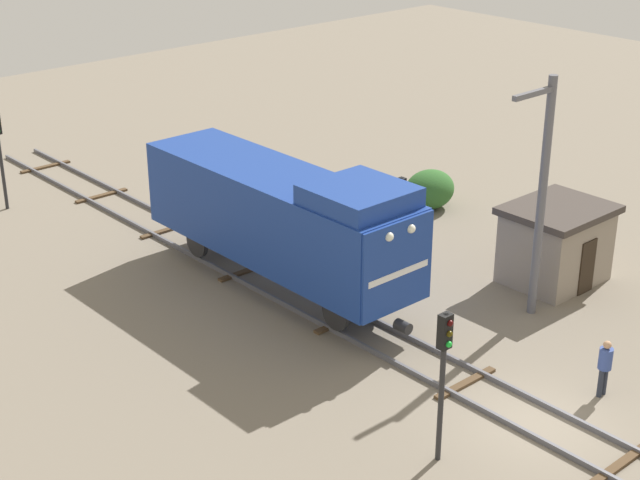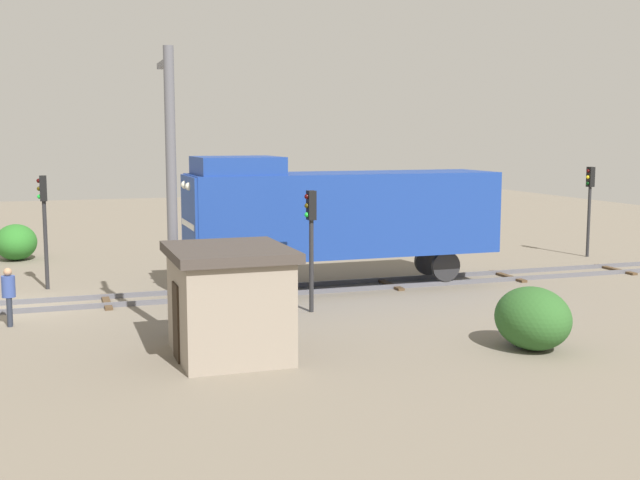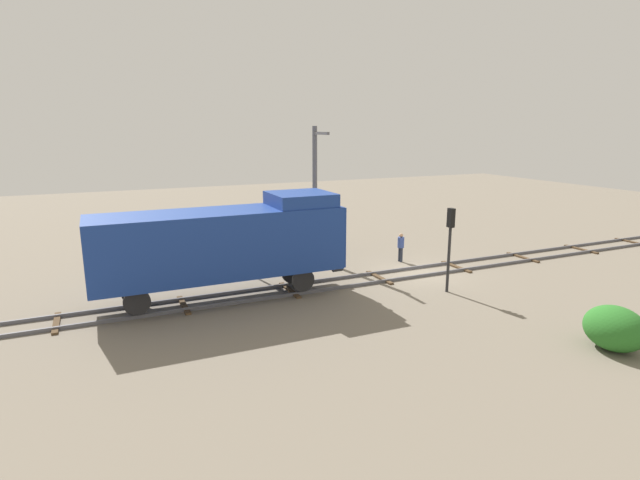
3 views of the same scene
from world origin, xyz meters
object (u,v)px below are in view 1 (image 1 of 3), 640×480
(worker_near_track, at_px, (605,364))
(relay_hut, at_px, (556,243))
(traffic_signal_near, at_px, (444,360))
(catenary_mast, at_px, (541,193))
(locomotive, at_px, (281,214))
(traffic_signal_mid, at_px, (400,210))

(worker_near_track, relative_size, relay_hut, 0.49)
(relay_hut, bearing_deg, worker_near_track, -133.63)
(traffic_signal_near, height_order, catenary_mast, catenary_mast)
(worker_near_track, height_order, relay_hut, relay_hut)
(relay_hut, bearing_deg, locomotive, 143.22)
(traffic_signal_mid, bearing_deg, catenary_mast, -71.02)
(traffic_signal_mid, height_order, catenary_mast, catenary_mast)
(worker_near_track, distance_m, catenary_mast, 5.95)
(traffic_signal_mid, bearing_deg, traffic_signal_near, -130.18)
(worker_near_track, distance_m, relay_hut, 7.40)
(catenary_mast, bearing_deg, worker_near_track, -120.21)
(worker_near_track, bearing_deg, relay_hut, 71.83)
(traffic_signal_mid, relative_size, catenary_mast, 0.48)
(traffic_signal_near, distance_m, traffic_signal_mid, 10.23)
(worker_near_track, bearing_deg, traffic_signal_near, -164.78)
(locomotive, xyz_separation_m, relay_hut, (7.50, -5.61, -1.38))
(worker_near_track, bearing_deg, catenary_mast, 85.25)
(traffic_signal_near, xyz_separation_m, relay_hut, (10.70, 4.34, -1.44))
(locomotive, height_order, traffic_signal_mid, locomotive)
(traffic_signal_near, distance_m, worker_near_track, 5.98)
(worker_near_track, xyz_separation_m, catenary_mast, (2.54, 4.36, 3.16))
(traffic_signal_near, height_order, worker_near_track, traffic_signal_near)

